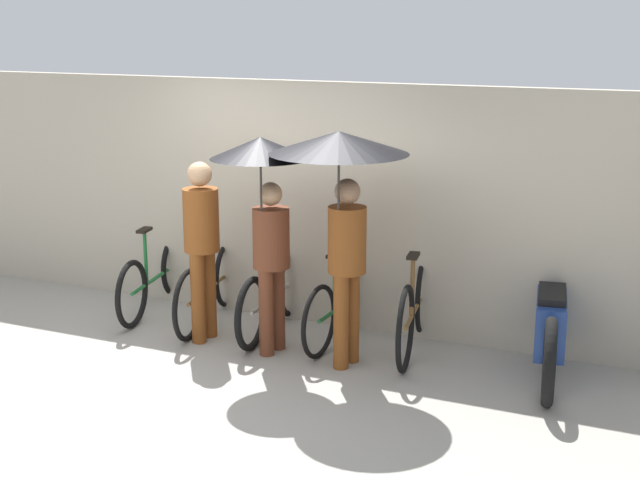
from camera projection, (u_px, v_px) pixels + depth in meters
name	position (u px, v px, depth m)	size (l,w,h in m)	color
ground_plane	(204.00, 378.00, 7.33)	(30.00, 30.00, 0.00)	#9E998E
back_wall	(293.00, 202.00, 8.54)	(11.92, 0.12, 2.32)	#B2A893
parked_bicycle_0	(155.00, 277.00, 8.95)	(0.51, 1.70, 1.03)	black
parked_bicycle_1	(209.00, 286.00, 8.60)	(0.48, 1.69, 1.06)	black
parked_bicycle_2	(272.00, 295.00, 8.33)	(0.44, 1.66, 1.06)	black
parked_bicycle_3	(343.00, 303.00, 8.13)	(0.44, 1.64, 1.02)	black
parked_bicycle_4	(415.00, 308.00, 7.86)	(0.47, 1.73, 1.03)	black
pedestrian_leading	(202.00, 238.00, 7.97)	(0.32, 0.32, 1.65)	brown
pedestrian_center	(265.00, 193.00, 7.48)	(0.85, 0.85, 1.93)	brown
pedestrian_trailing	(341.00, 178.00, 7.13)	(1.13, 1.13, 2.01)	brown
motorcycle	(550.00, 326.00, 7.36)	(0.62, 2.04, 0.91)	black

